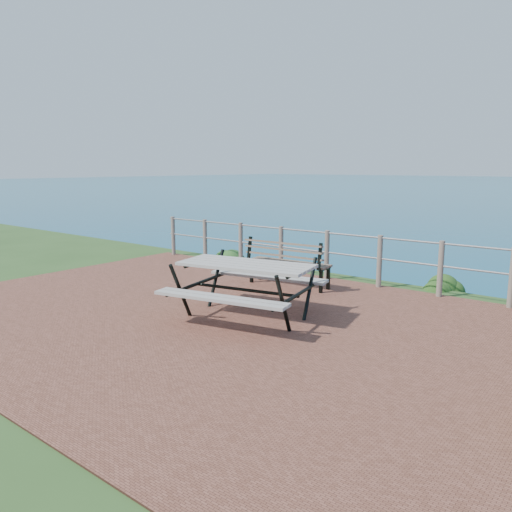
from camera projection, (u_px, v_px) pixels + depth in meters
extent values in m
cube|color=brown|center=(215.00, 318.00, 7.69)|extent=(10.00, 7.00, 0.12)
cylinder|color=#6B5B4C|center=(173.00, 236.00, 12.99)|extent=(0.10, 0.10, 1.00)
cylinder|color=#6B5B4C|center=(205.00, 240.00, 12.29)|extent=(0.10, 0.10, 1.00)
cylinder|color=#6B5B4C|center=(241.00, 244.00, 11.59)|extent=(0.10, 0.10, 1.00)
cylinder|color=#6B5B4C|center=(281.00, 249.00, 10.88)|extent=(0.10, 0.10, 1.00)
cylinder|color=#6B5B4C|center=(327.00, 255.00, 10.18)|extent=(0.10, 0.10, 1.00)
cylinder|color=#6B5B4C|center=(379.00, 261.00, 9.48)|extent=(0.10, 0.10, 1.00)
cylinder|color=#6B5B4C|center=(441.00, 269.00, 8.78)|extent=(0.10, 0.10, 1.00)
cylinder|color=#6B5B4C|center=(512.00, 278.00, 8.07)|extent=(0.10, 0.10, 1.00)
cylinder|color=slate|center=(327.00, 233.00, 10.10)|extent=(9.40, 0.04, 0.04)
cylinder|color=slate|center=(327.00, 252.00, 10.17)|extent=(9.40, 0.04, 0.04)
cube|color=#9C958B|center=(246.00, 265.00, 7.47)|extent=(2.13, 1.22, 0.04)
cube|color=#9C958B|center=(246.00, 286.00, 7.53)|extent=(2.02, 0.70, 0.04)
cube|color=#9C958B|center=(246.00, 286.00, 7.53)|extent=(2.02, 0.70, 0.04)
cylinder|color=black|center=(246.00, 290.00, 7.54)|extent=(1.70, 0.40, 0.05)
cube|color=brown|center=(289.00, 263.00, 9.58)|extent=(1.68, 0.55, 0.04)
cube|color=brown|center=(289.00, 248.00, 9.53)|extent=(1.66, 0.26, 0.38)
cube|color=black|center=(289.00, 274.00, 9.62)|extent=(0.06, 0.07, 0.45)
cube|color=black|center=(289.00, 274.00, 9.62)|extent=(0.06, 0.07, 0.45)
cube|color=black|center=(289.00, 274.00, 9.62)|extent=(0.06, 0.07, 0.45)
cube|color=black|center=(289.00, 274.00, 9.62)|extent=(0.06, 0.07, 0.45)
ellipsoid|color=#284C1C|center=(229.00, 260.00, 12.46)|extent=(0.77, 0.77, 0.51)
ellipsoid|color=#1E4816|center=(450.00, 289.00, 9.48)|extent=(0.67, 0.67, 0.37)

